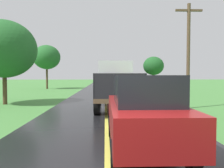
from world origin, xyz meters
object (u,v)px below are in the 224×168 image
object	(u,v)px
roadside_tree_near_left	(4,49)
roadside_tree_far_left	(154,66)
following_car	(144,112)
banana_truck_near	(116,84)
roadside_tree_mid_right	(47,57)
banana_truck_far	(116,80)
utility_pole_roadside	(188,53)

from	to	relation	value
roadside_tree_near_left	roadside_tree_far_left	world-z (taller)	roadside_tree_near_left
roadside_tree_near_left	following_car	size ratio (longest dim) A/B	1.40
banana_truck_near	roadside_tree_mid_right	xyz separation A→B (m)	(-9.15, 19.25, 3.15)
roadside_tree_mid_right	roadside_tree_near_left	bearing A→B (deg)	-84.57
banana_truck_near	roadside_tree_mid_right	world-z (taller)	roadside_tree_mid_right
banana_truck_far	roadside_tree_near_left	bearing A→B (deg)	-130.49
roadside_tree_near_left	following_car	bearing A→B (deg)	-50.95
banana_truck_far	roadside_tree_near_left	size ratio (longest dim) A/B	1.01
roadside_tree_mid_right	roadside_tree_far_left	distance (m)	15.65
banana_truck_far	roadside_tree_mid_right	xyz separation A→B (m)	(-9.68, 7.61, 3.16)
roadside_tree_mid_right	roadside_tree_far_left	size ratio (longest dim) A/B	1.51
roadside_tree_mid_right	following_car	world-z (taller)	roadside_tree_mid_right
banana_truck_near	following_car	size ratio (longest dim) A/B	1.42
roadside_tree_far_left	utility_pole_roadside	bearing A→B (deg)	-93.53
banana_truck_far	roadside_tree_mid_right	bearing A→B (deg)	141.82
banana_truck_far	following_car	bearing A→B (deg)	-90.60
roadside_tree_near_left	banana_truck_near	bearing A→B (deg)	-16.29
following_car	roadside_tree_near_left	bearing A→B (deg)	129.05
banana_truck_far	roadside_tree_far_left	world-z (taller)	roadside_tree_far_left
roadside_tree_near_left	roadside_tree_mid_right	world-z (taller)	roadside_tree_mid_right
banana_truck_near	banana_truck_far	bearing A→B (deg)	87.41
utility_pole_roadside	banana_truck_near	bearing A→B (deg)	-179.70
utility_pole_roadside	roadside_tree_mid_right	bearing A→B (deg)	125.04
utility_pole_roadside	roadside_tree_near_left	distance (m)	12.07
roadside_tree_near_left	following_car	xyz separation A→B (m)	(7.86, -9.69, -2.70)
roadside_tree_near_left	roadside_tree_far_left	bearing A→B (deg)	40.62
roadside_tree_near_left	roadside_tree_far_left	size ratio (longest dim) A/B	1.36
roadside_tree_near_left	roadside_tree_mid_right	distance (m)	17.15
banana_truck_near	roadside_tree_far_left	bearing A→B (deg)	68.53
banana_truck_near	following_car	world-z (taller)	banana_truck_near
utility_pole_roadside	roadside_tree_far_left	size ratio (longest dim) A/B	1.48
roadside_tree_near_left	utility_pole_roadside	bearing A→B (deg)	-10.41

